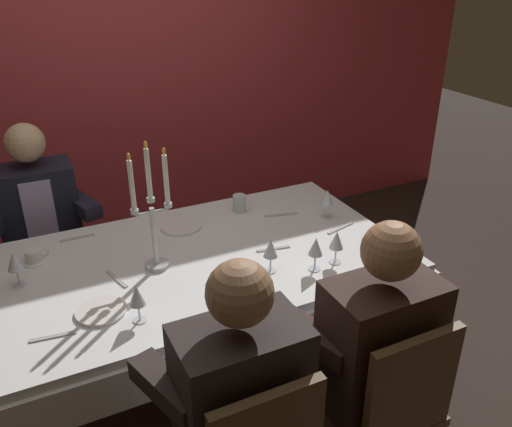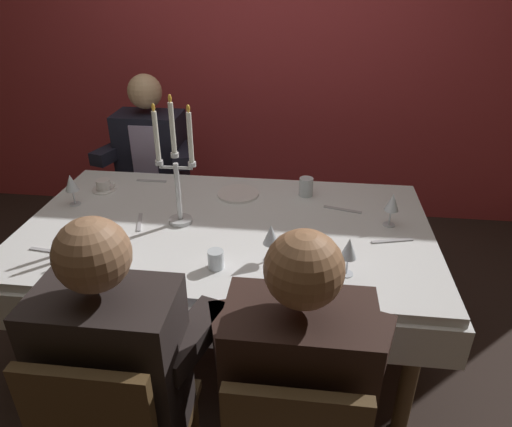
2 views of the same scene
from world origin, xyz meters
name	(u,v)px [view 1 (image 1 of 2)]	position (x,y,z in m)	size (l,w,h in m)	color
ground_plane	(208,374)	(0.00, 0.00, 0.00)	(12.00, 12.00, 0.00)	#312621
back_wall	(111,66)	(0.00, 1.66, 1.35)	(6.00, 0.12, 2.70)	#C43C41
dining_table	(203,277)	(0.00, 0.00, 0.62)	(1.94, 1.14, 0.74)	white
candelabra	(152,218)	(-0.22, 0.00, 0.99)	(0.19, 0.11, 0.61)	silver
dinner_plate_0	(101,311)	(-0.52, -0.24, 0.75)	(0.20, 0.20, 0.01)	white
dinner_plate_1	(181,226)	(0.01, 0.32, 0.75)	(0.22, 0.22, 0.01)	white
wine_glass_0	(137,296)	(-0.40, -0.36, 0.85)	(0.07, 0.07, 0.16)	silver
wine_glass_1	(14,262)	(-0.80, 0.12, 0.85)	(0.07, 0.07, 0.16)	silver
wine_glass_2	(337,241)	(0.54, -0.33, 0.85)	(0.07, 0.07, 0.16)	silver
wine_glass_3	(271,249)	(0.23, -0.26, 0.86)	(0.07, 0.07, 0.16)	silver
wine_glass_4	(316,247)	(0.42, -0.34, 0.86)	(0.07, 0.07, 0.16)	silver
wine_glass_5	(327,198)	(0.76, 0.09, 0.86)	(0.07, 0.07, 0.16)	silver
water_tumbler_0	(239,203)	(0.36, 0.36, 0.79)	(0.07, 0.07, 0.10)	silver
water_tumbler_1	(235,285)	(0.02, -0.35, 0.78)	(0.06, 0.06, 0.08)	silver
coffee_cup_0	(34,257)	(-0.72, 0.30, 0.77)	(0.13, 0.12, 0.06)	white
fork_0	(273,249)	(0.34, -0.09, 0.74)	(0.17, 0.02, 0.01)	#B7B7BC
fork_1	(53,337)	(-0.72, -0.31, 0.74)	(0.17, 0.02, 0.01)	#B7B7BC
knife_2	(340,228)	(0.75, -0.06, 0.74)	(0.19, 0.02, 0.01)	#B7B7BC
fork_3	(117,279)	(-0.41, -0.03, 0.74)	(0.17, 0.02, 0.01)	#B7B7BC
fork_4	(77,238)	(-0.51, 0.44, 0.74)	(0.17, 0.02, 0.01)	#B7B7BC
knife_5	(281,215)	(0.55, 0.22, 0.74)	(0.19, 0.02, 0.01)	#B7B7BC
seated_diner_0	(38,210)	(-0.65, 0.89, 0.74)	(0.63, 0.48, 1.24)	brown
seated_diner_1	(242,395)	(-0.20, -0.89, 0.74)	(0.63, 0.48, 1.24)	brown
seated_diner_2	(380,345)	(0.37, -0.89, 0.74)	(0.63, 0.48, 1.24)	brown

